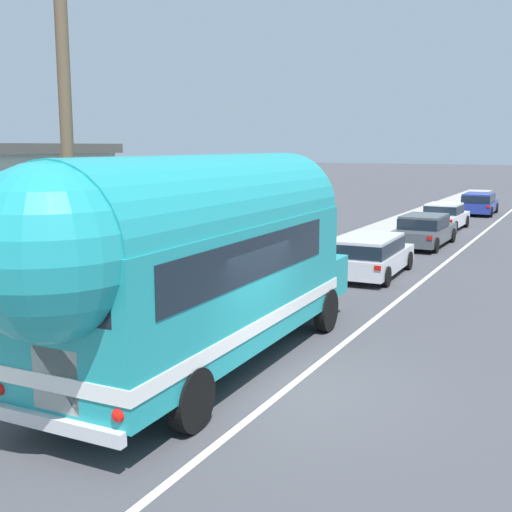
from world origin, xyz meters
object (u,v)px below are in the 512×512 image
car_lead (370,253)px  car_fourth (479,202)px  utility_pole (67,138)px  car_third (444,216)px  painted_bus (194,256)px  car_second (424,229)px

car_lead → car_fourth: bearing=89.5°
utility_pole → car_third: 25.06m
car_third → car_fourth: bearing=86.9°
painted_bus → car_second: 18.15m
car_lead → utility_pole: bearing=-102.8°
car_lead → car_second: 7.46m
utility_pole → car_third: (2.24, 24.68, -3.69)m
utility_pole → car_third: utility_pole is taller
utility_pole → car_lead: size_ratio=1.85×
car_second → car_fourth: size_ratio=1.09×
car_lead → car_fourth: 22.14m
painted_bus → car_lead: (0.03, 10.62, -1.52)m
car_lead → car_third: (-0.28, 13.60, -0.06)m
utility_pole → car_third: size_ratio=1.94×
car_second → car_third: (-0.36, 6.13, -0.02)m
painted_bus → car_lead: painted_bus is taller
car_second → car_third: size_ratio=1.10×
car_second → car_fourth: (0.10, 14.68, 0.04)m
car_lead → car_fourth: size_ratio=1.04×
car_lead → car_second: size_ratio=0.95×
car_fourth → car_lead: bearing=-90.5°
utility_pole → painted_bus: bearing=10.6°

